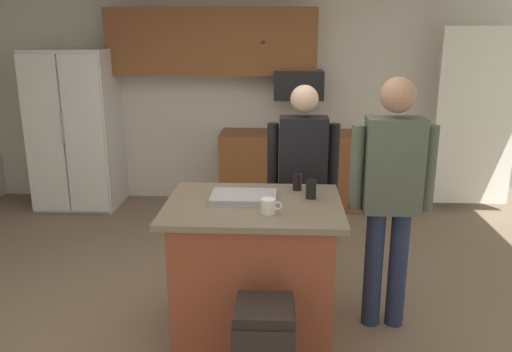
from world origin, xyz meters
TOP-DOWN VIEW (x-y plane):
  - floor at (0.00, 0.00)m, footprint 7.04×7.04m
  - back_wall at (0.00, 2.80)m, footprint 6.40×0.10m
  - french_door_window_panel at (2.60, 2.40)m, footprint 0.90×0.06m
  - cabinet_run_upper at (-0.40, 2.60)m, footprint 2.40×0.38m
  - cabinet_run_lower at (0.60, 2.48)m, footprint 1.80×0.63m
  - refrigerator at (-2.00, 2.38)m, footprint 0.93×0.76m
  - microwave_over_range at (0.60, 2.50)m, footprint 0.56×0.40m
  - kitchen_island at (0.24, -0.25)m, footprint 1.18×0.91m
  - person_guest_right at (1.17, -0.13)m, footprint 0.57×0.23m
  - person_host_foreground at (0.59, 0.50)m, footprint 0.57×0.22m
  - glass_dark_ale at (0.63, -0.13)m, footprint 0.07×0.07m
  - mug_blue_stoneware at (0.35, -0.46)m, footprint 0.13×0.09m
  - glass_stout_tall at (0.54, 0.05)m, footprint 0.07×0.07m
  - serving_tray at (0.17, -0.20)m, footprint 0.44×0.30m

SIDE VIEW (x-z plane):
  - floor at x=0.00m, z-range 0.00..0.00m
  - cabinet_run_lower at x=0.60m, z-range 0.00..0.90m
  - kitchen_island at x=0.24m, z-range 0.01..0.95m
  - refrigerator at x=-2.00m, z-range 0.00..1.85m
  - person_host_foreground at x=0.59m, z-range 0.13..1.78m
  - serving_tray at x=0.17m, z-range 0.95..0.99m
  - mug_blue_stoneware at x=0.35m, z-range 0.95..1.04m
  - glass_stout_tall at x=0.54m, z-range 0.95..1.07m
  - glass_dark_ale at x=0.63m, z-range 0.95..1.08m
  - person_guest_right at x=1.17m, z-range 0.15..1.92m
  - french_door_window_panel at x=2.60m, z-range 0.10..2.10m
  - back_wall at x=0.00m, z-range 0.00..2.60m
  - microwave_over_range at x=0.60m, z-range 1.29..1.61m
  - cabinet_run_upper at x=-0.40m, z-range 1.55..2.30m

